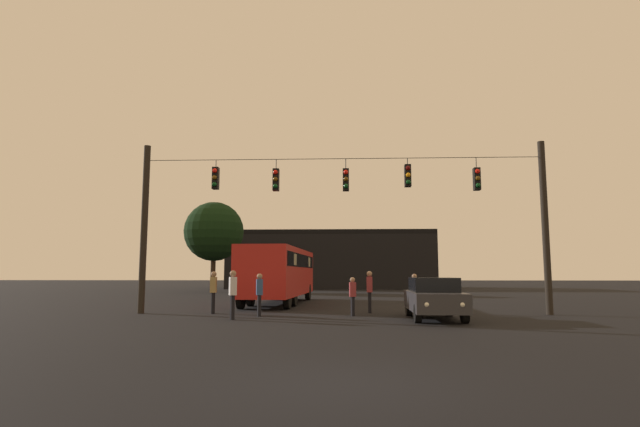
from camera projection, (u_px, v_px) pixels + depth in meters
ground_plane at (342, 300)px, 31.88m from camera, size 168.00×168.00×0.00m
overhead_signal_span at (342, 211)px, 21.13m from camera, size 17.17×0.44×7.21m
city_bus at (280, 270)px, 27.84m from camera, size 3.09×11.12×3.00m
car_near_right at (434, 297)px, 18.49m from camera, size 1.92×4.38×1.52m
pedestrian_crossing_left at (233, 291)px, 18.29m from camera, size 0.36×0.42×1.79m
pedestrian_crossing_center at (370, 289)px, 21.32m from camera, size 0.25×0.37×1.77m
pedestrian_crossing_right at (259, 292)px, 19.72m from camera, size 0.32×0.41×1.67m
pedestrian_near_bus at (353, 294)px, 19.88m from camera, size 0.27×0.38×1.52m
pedestrian_trailing at (213, 289)px, 21.06m from camera, size 0.27×0.38×1.76m
pedestrian_far_side at (415, 291)px, 21.56m from camera, size 0.25×0.37×1.65m
corner_building at (331, 260)px, 57.58m from camera, size 22.32×10.95×6.26m
tree_left_silhouette at (214, 232)px, 45.10m from camera, size 5.33×5.33×8.07m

